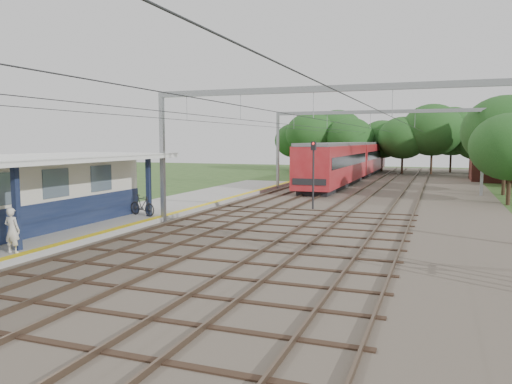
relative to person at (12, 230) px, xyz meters
The scene contains 12 objects.
ground 8.01m from the person, 44.31° to the right, with size 160.00×160.00×0.00m, color #2D4C1E.
ballast_bed 26.33m from the person, 68.43° to the left, with size 18.00×90.00×0.10m, color #473D33.
platform 8.72m from the person, 102.19° to the left, with size 5.00×52.00×0.35m, color gray.
yellow_stripe 8.52m from the person, 87.15° to the left, with size 0.45×52.00×0.01m, color yellow.
rail_tracks 25.51m from the person, 73.66° to the left, with size 11.80×88.00×0.15m.
catenary_system 22.15m from the person, 65.36° to the left, with size 17.22×88.00×7.00m.
tree_band 52.59m from the person, 79.55° to the left, with size 31.72×30.88×8.82m.
house_far 51.31m from the person, 65.00° to the left, with size 8.00×6.12×8.66m.
person is the anchor object (origin of this frame).
bicycle 9.49m from the person, 93.98° to the left, with size 0.55×1.94×1.16m, color black.
train 43.39m from the person, 83.15° to the left, with size 3.17×39.41×4.14m.
signal_post 18.57m from the person, 67.70° to the left, with size 0.33×0.29×4.39m.
Camera 1 is at (8.92, -8.18, 4.46)m, focal length 35.00 mm.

